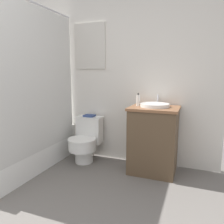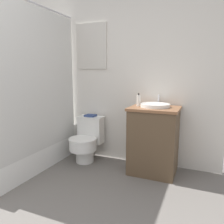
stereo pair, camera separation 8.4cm
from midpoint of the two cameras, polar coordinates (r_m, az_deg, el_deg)
The scene contains 7 objects.
wall_back at distance 3.13m, azimuth -3.56°, elevation 10.94°, with size 3.20×0.07×2.50m.
shower_area at distance 3.05m, azimuth -23.13°, elevation -8.55°, with size 0.66×1.55×1.98m.
toilet at distance 3.07m, azimuth -7.70°, elevation -7.34°, with size 0.38×0.50×0.61m.
vanity at distance 2.72m, azimuth 9.87°, elevation -7.15°, with size 0.58×0.48×0.81m.
sink at distance 2.65m, azimuth 10.24°, elevation 1.79°, with size 0.35×0.38×0.13m.
soap_bottle at distance 2.69m, azimuth 5.96°, elevation 3.04°, with size 0.04×0.04×0.16m.
book_on_tank at distance 3.10m, azimuth -6.70°, elevation -0.96°, with size 0.15×0.13×0.02m.
Camera 1 is at (1.27, -0.58, 1.20)m, focal length 35.00 mm.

